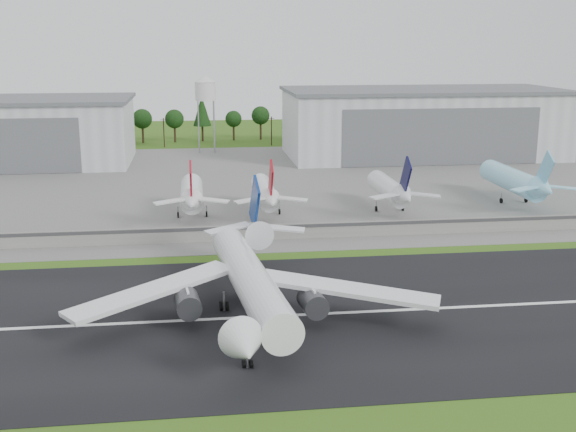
{
  "coord_description": "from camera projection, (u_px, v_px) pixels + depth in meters",
  "views": [
    {
      "loc": [
        -9.53,
        -96.68,
        42.75
      ],
      "look_at": [
        8.19,
        40.0,
        9.0
      ],
      "focal_mm": 45.0,
      "sensor_mm": 36.0,
      "label": 1
    }
  ],
  "objects": [
    {
      "name": "ground",
      "position": [
        267.0,
        343.0,
        104.48
      ],
      "size": [
        600.0,
        600.0,
        0.0
      ],
      "primitive_type": "plane",
      "color": "#335B15",
      "rests_on": "ground"
    },
    {
      "name": "parked_jet_red_a",
      "position": [
        192.0,
        195.0,
        175.43
      ],
      "size": [
        7.36,
        31.29,
        16.58
      ],
      "color": "white",
      "rests_on": "ground"
    },
    {
      "name": "main_airliner",
      "position": [
        251.0,
        289.0,
        112.34
      ],
      "size": [
        56.95,
        59.27,
        18.17
      ],
      "rotation": [
        0.0,
        0.0,
        3.25
      ],
      "color": "white",
      "rests_on": "runway"
    },
    {
      "name": "parked_jet_navy",
      "position": [
        392.0,
        190.0,
        181.69
      ],
      "size": [
        7.36,
        31.29,
        16.44
      ],
      "color": "silver",
      "rests_on": "ground"
    },
    {
      "name": "apron",
      "position": [
        228.0,
        184.0,
        220.06
      ],
      "size": [
        320.0,
        150.0,
        0.1
      ],
      "primitive_type": "cube",
      "color": "slate",
      "rests_on": "ground"
    },
    {
      "name": "parked_jet_skyblue",
      "position": [
        517.0,
        181.0,
        190.93
      ],
      "size": [
        7.36,
        37.29,
        16.87
      ],
      "color": "#92DFFC",
      "rests_on": "ground"
    },
    {
      "name": "runway",
      "position": [
        261.0,
        317.0,
        114.1
      ],
      "size": [
        320.0,
        60.0,
        0.1
      ],
      "primitive_type": "cube",
      "color": "black",
      "rests_on": "ground"
    },
    {
      "name": "water_tower",
      "position": [
        205.0,
        89.0,
        276.22
      ],
      "size": [
        8.4,
        8.4,
        29.4
      ],
      "color": "#99999E",
      "rests_on": "ground"
    },
    {
      "name": "utility_poles",
      "position": [
        219.0,
        146.0,
        297.13
      ],
      "size": [
        230.0,
        3.0,
        12.0
      ],
      "primitive_type": null,
      "color": "black",
      "rests_on": "ground"
    },
    {
      "name": "treeline",
      "position": [
        217.0,
        141.0,
        311.58
      ],
      "size": [
        320.0,
        16.0,
        22.0
      ],
      "primitive_type": null,
      "color": "black",
      "rests_on": "ground"
    },
    {
      "name": "hangar_east",
      "position": [
        422.0,
        122.0,
        269.7
      ],
      "size": [
        102.0,
        47.0,
        25.2
      ],
      "color": "silver",
      "rests_on": "ground"
    },
    {
      "name": "blast_fence",
      "position": [
        242.0,
        233.0,
        157.02
      ],
      "size": [
        240.0,
        0.61,
        3.5
      ],
      "color": "gray",
      "rests_on": "ground"
    },
    {
      "name": "parked_jet_red_b",
      "position": [
        266.0,
        193.0,
        177.71
      ],
      "size": [
        7.36,
        31.29,
        16.37
      ],
      "color": "white",
      "rests_on": "ground"
    },
    {
      "name": "runway_centerline",
      "position": [
        261.0,
        317.0,
        114.09
      ],
      "size": [
        220.0,
        1.0,
        0.02
      ],
      "primitive_type": "cube",
      "color": "white",
      "rests_on": "runway"
    }
  ]
}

